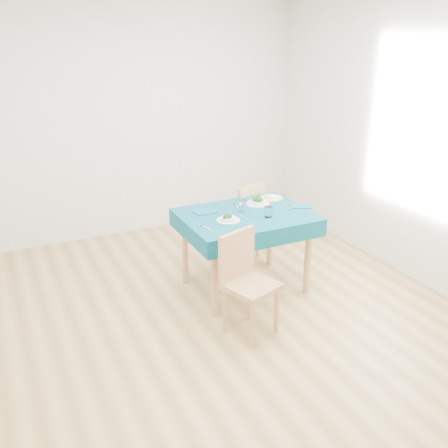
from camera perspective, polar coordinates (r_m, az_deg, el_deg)
name	(u,v)px	position (r m, az deg, el deg)	size (l,w,h in m)	color
room_shell	(224,165)	(3.91, 0.00, 6.80)	(4.02, 4.52, 2.73)	olive
table	(245,252)	(4.71, 2.44, -3.16)	(1.16, 0.88, 0.76)	#084559
chair_near	(251,282)	(3.98, 3.16, -6.59)	(0.37, 0.41, 0.93)	#B27F53
chair_far	(239,215)	(5.32, 1.68, 1.01)	(0.39, 0.42, 0.97)	#B27F53
bowl_near	(228,218)	(4.38, 0.49, 0.73)	(0.21, 0.21, 0.06)	white
bowl_far	(258,201)	(4.81, 3.87, 2.66)	(0.23, 0.23, 0.07)	white
fork_near	(206,228)	(4.23, -2.02, -0.45)	(0.02, 0.17, 0.00)	silver
knife_near	(245,218)	(4.46, 2.36, 0.71)	(0.02, 0.20, 0.00)	silver
fork_far	(238,207)	(4.73, 1.56, 1.95)	(0.02, 0.17, 0.00)	silver
knife_far	(287,206)	(4.79, 7.20, 2.04)	(0.02, 0.23, 0.00)	silver
napkin_near	(205,212)	(4.60, -2.16, 1.40)	(0.20, 0.14, 0.01)	#0B4E63
napkin_far	(301,206)	(4.80, 8.78, 2.06)	(0.20, 0.14, 0.01)	#0B4E63
tumbler_center	(243,206)	(4.61, 2.18, 2.05)	(0.08, 0.08, 0.10)	white
tumbler_side	(268,212)	(4.49, 5.07, 1.40)	(0.07, 0.07, 0.10)	white
side_plate	(272,198)	(5.00, 5.48, 2.99)	(0.22, 0.22, 0.01)	#D6E16E
bread_slice	(272,197)	(5.00, 5.48, 3.13)	(0.10, 0.10, 0.02)	beige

